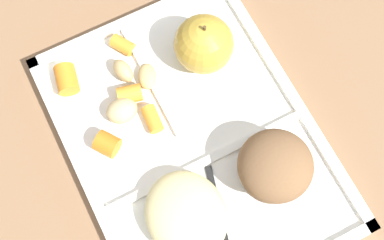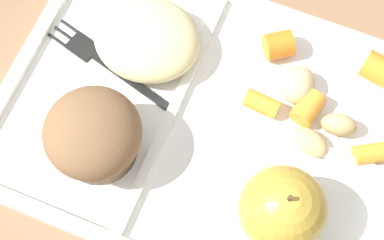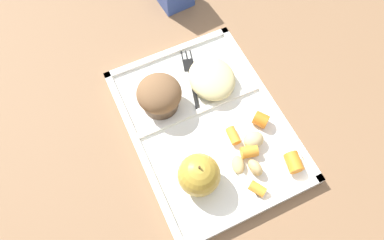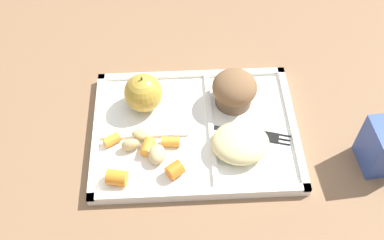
{
  "view_description": "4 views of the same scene",
  "coord_description": "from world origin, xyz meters",
  "px_view_note": "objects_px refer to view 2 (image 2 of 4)",
  "views": [
    {
      "loc": [
        0.17,
        -0.09,
        0.65
      ],
      "look_at": [
        -0.01,
        0.0,
        0.07
      ],
      "focal_mm": 50.39,
      "sensor_mm": 36.0,
      "label": 1
    },
    {
      "loc": [
        -0.07,
        0.19,
        0.54
      ],
      "look_at": [
        0.0,
        0.02,
        0.05
      ],
      "focal_mm": 54.91,
      "sensor_mm": 36.0,
      "label": 2
    },
    {
      "loc": [
        -0.26,
        0.15,
        0.64
      ],
      "look_at": [
        -0.0,
        0.03,
        0.06
      ],
      "focal_mm": 33.48,
      "sensor_mm": 36.0,
      "label": 3
    },
    {
      "loc": [
        -0.03,
        -0.51,
        0.72
      ],
      "look_at": [
        -0.01,
        -0.01,
        0.05
      ],
      "focal_mm": 42.97,
      "sensor_mm": 36.0,
      "label": 4
    }
  ],
  "objects_px": {
    "plastic_fork": "(101,60)",
    "green_apple": "(282,209)",
    "bran_muffin": "(94,136)",
    "lunch_tray": "(203,122)"
  },
  "relations": [
    {
      "from": "plastic_fork",
      "to": "green_apple",
      "type": "bearing_deg",
      "value": 158.54
    },
    {
      "from": "bran_muffin",
      "to": "plastic_fork",
      "type": "relative_size",
      "value": 0.6
    },
    {
      "from": "lunch_tray",
      "to": "green_apple",
      "type": "distance_m",
      "value": 0.12
    },
    {
      "from": "green_apple",
      "to": "plastic_fork",
      "type": "bearing_deg",
      "value": -21.46
    },
    {
      "from": "lunch_tray",
      "to": "plastic_fork",
      "type": "bearing_deg",
      "value": -10.09
    },
    {
      "from": "plastic_fork",
      "to": "bran_muffin",
      "type": "bearing_deg",
      "value": 114.73
    },
    {
      "from": "green_apple",
      "to": "lunch_tray",
      "type": "bearing_deg",
      "value": -33.31
    },
    {
      "from": "plastic_fork",
      "to": "lunch_tray",
      "type": "bearing_deg",
      "value": 169.91
    },
    {
      "from": "lunch_tray",
      "to": "bran_muffin",
      "type": "xyz_separation_m",
      "value": [
        0.08,
        0.06,
        0.04
      ]
    },
    {
      "from": "bran_muffin",
      "to": "green_apple",
      "type": "bearing_deg",
      "value": 180.0
    }
  ]
}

